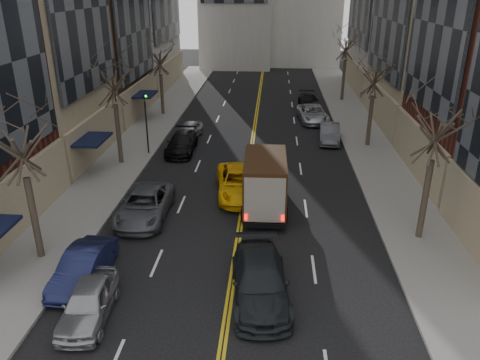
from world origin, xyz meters
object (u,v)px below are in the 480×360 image
object	(u,v)px
ups_truck	(265,182)
taxi	(240,183)
pedestrian	(258,164)
observer_sedan	(260,281)

from	to	relation	value
ups_truck	taxi	size ratio (longest dim) A/B	1.05
ups_truck	pedestrian	distance (m)	5.00
observer_sedan	pedestrian	distance (m)	12.84
ups_truck	pedestrian	world-z (taller)	ups_truck
pedestrian	taxi	bearing A→B (deg)	162.27
taxi	pedestrian	distance (m)	3.25
pedestrian	ups_truck	bearing A→B (deg)	-174.34
observer_sedan	pedestrian	size ratio (longest dim) A/B	3.61
ups_truck	taxi	world-z (taller)	ups_truck
observer_sedan	taxi	distance (m)	9.83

